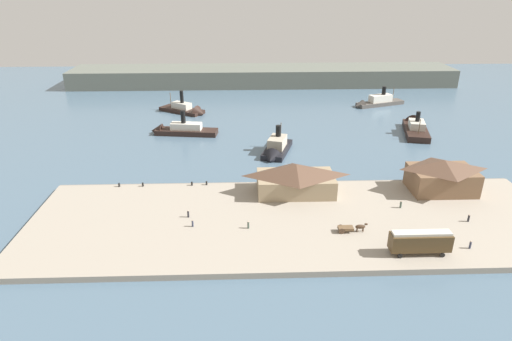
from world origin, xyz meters
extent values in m
plane|color=slate|center=(0.00, 0.00, 0.00)|extent=(320.00, 320.00, 0.00)
cube|color=#9E9384|center=(0.00, -22.00, 0.60)|extent=(110.00, 36.00, 1.20)
cube|color=gray|center=(0.00, -3.60, 0.50)|extent=(110.00, 0.80, 1.00)
cube|color=#998466|center=(1.51, -9.66, 3.40)|extent=(17.59, 9.72, 4.39)
pyramid|color=brown|center=(1.51, -9.66, 6.94)|extent=(17.94, 10.21, 2.70)
cube|color=brown|center=(35.67, -9.87, 3.95)|extent=(14.43, 9.74, 5.50)
pyramid|color=brown|center=(35.67, -9.87, 7.78)|extent=(14.72, 10.22, 2.16)
cube|color=#4C381E|center=(20.95, -35.23, 3.69)|extent=(10.91, 2.68, 3.18)
cube|color=beige|center=(20.95, -35.23, 5.53)|extent=(10.47, 1.87, 0.50)
cylinder|color=black|center=(24.77, -33.89, 1.65)|extent=(0.90, 0.18, 0.90)
cylinder|color=black|center=(24.77, -36.57, 1.65)|extent=(0.90, 0.18, 0.90)
cylinder|color=black|center=(17.13, -33.89, 1.65)|extent=(0.90, 0.18, 0.90)
cylinder|color=black|center=(17.13, -36.57, 1.65)|extent=(0.90, 0.18, 0.90)
cube|color=brown|center=(9.35, -27.37, 2.05)|extent=(2.94, 1.55, 0.50)
cylinder|color=#4C3828|center=(8.47, -26.59, 1.80)|extent=(1.20, 0.10, 1.20)
cylinder|color=#4C3828|center=(8.47, -28.14, 1.80)|extent=(1.20, 0.10, 1.20)
ellipsoid|color=#473323|center=(12.22, -27.37, 2.30)|extent=(2.00, 0.70, 0.90)
ellipsoid|color=#473323|center=(13.32, -27.37, 2.85)|extent=(0.70, 0.32, 0.44)
cylinder|color=#473323|center=(12.82, -27.17, 1.70)|extent=(0.16, 0.16, 1.00)
cylinder|color=#473323|center=(12.82, -27.57, 1.70)|extent=(0.16, 0.16, 1.00)
cylinder|color=#473323|center=(11.62, -27.17, 1.70)|extent=(0.16, 0.16, 1.00)
cylinder|color=#473323|center=(11.62, -27.57, 1.70)|extent=(0.16, 0.16, 1.00)
cylinder|color=#33384C|center=(-20.94, -24.25, 1.84)|extent=(0.37, 0.37, 1.28)
sphere|color=#CCA889|center=(-20.94, -24.25, 2.60)|extent=(0.23, 0.23, 0.23)
cylinder|color=#33384C|center=(31.08, -33.92, 1.87)|extent=(0.39, 0.39, 1.34)
sphere|color=#CCA889|center=(31.08, -33.92, 2.66)|extent=(0.24, 0.24, 0.24)
cylinder|color=#232328|center=(35.47, -24.27, 1.89)|extent=(0.40, 0.40, 1.38)
sphere|color=#CCA889|center=(35.47, -24.27, 2.70)|extent=(0.25, 0.25, 0.25)
cylinder|color=#3D4C42|center=(23.54, -17.95, 1.90)|extent=(0.41, 0.41, 1.41)
sphere|color=#CCA889|center=(23.54, -17.95, 2.73)|extent=(0.26, 0.26, 0.26)
cylinder|color=#232328|center=(-22.22, -20.41, 1.87)|extent=(0.39, 0.39, 1.35)
sphere|color=#CCA889|center=(-22.22, -20.41, 2.67)|extent=(0.25, 0.25, 0.25)
cylinder|color=#3D4C42|center=(-9.76, -25.31, 1.87)|extent=(0.39, 0.39, 1.34)
sphere|color=#CCA889|center=(-9.76, -25.31, 2.66)|extent=(0.25, 0.25, 0.25)
cylinder|color=black|center=(-19.46, -4.83, 1.65)|extent=(0.44, 0.44, 0.90)
cylinder|color=black|center=(-40.33, -5.06, 1.65)|extent=(0.44, 0.44, 0.90)
cylinder|color=black|center=(-22.97, -4.97, 1.65)|extent=(0.44, 0.44, 0.90)
cylinder|color=black|center=(-34.70, -5.06, 1.65)|extent=(0.44, 0.44, 0.90)
cube|color=black|center=(-0.38, 19.44, 0.77)|extent=(10.50, 16.65, 1.54)
cone|color=black|center=(-2.69, 12.03, 0.77)|extent=(6.13, 4.32, 5.55)
cube|color=#B2A893|center=(-0.38, 19.44, 3.08)|extent=(6.38, 8.29, 3.06)
cylinder|color=black|center=(-0.05, 20.50, 6.24)|extent=(1.59, 1.59, 3.25)
cylinder|color=brown|center=(1.00, 23.88, 4.59)|extent=(0.24, 0.24, 6.09)
cube|color=black|center=(46.58, 34.55, 0.99)|extent=(11.35, 20.50, 1.98)
cone|color=black|center=(48.95, 43.97, 0.99)|extent=(6.81, 4.89, 6.14)
cube|color=beige|center=(46.58, 34.55, 3.13)|extent=(6.25, 8.04, 2.31)
cylinder|color=black|center=(46.55, 34.41, 5.87)|extent=(1.39, 1.39, 3.18)
cylinder|color=brown|center=(45.16, 28.90, 4.32)|extent=(0.24, 0.24, 4.69)
cube|color=black|center=(-33.49, 63.10, 0.67)|extent=(18.23, 14.96, 1.33)
cone|color=black|center=(-26.10, 58.23, 0.67)|extent=(5.76, 6.45, 5.62)
cube|color=beige|center=(-33.49, 63.10, 2.49)|extent=(8.15, 7.09, 2.31)
cylinder|color=black|center=(-33.16, 62.88, 5.93)|extent=(1.36, 1.36, 4.57)
cylinder|color=brown|center=(-37.93, 66.03, 4.06)|extent=(0.24, 0.24, 5.45)
cube|color=black|center=(-28.81, 36.64, 0.84)|extent=(20.66, 8.03, 1.67)
cone|color=black|center=(-38.78, 37.96, 0.84)|extent=(4.23, 5.33, 4.90)
cube|color=silver|center=(-28.81, 36.64, 2.76)|extent=(10.34, 4.71, 2.19)
cylinder|color=black|center=(-29.63, 36.74, 5.91)|extent=(1.52, 1.52, 4.11)
cube|color=#514C47|center=(45.17, 69.86, 0.75)|extent=(20.53, 11.26, 1.50)
cone|color=#514C47|center=(35.71, 66.50, 0.75)|extent=(4.86, 5.29, 4.33)
cube|color=silver|center=(45.17, 69.86, 2.89)|extent=(9.78, 6.45, 2.77)
cylinder|color=black|center=(46.34, 70.27, 5.87)|extent=(1.59, 1.59, 3.20)
cylinder|color=brown|center=(50.85, 71.88, 4.13)|extent=(0.24, 0.24, 5.25)
cube|color=#60665B|center=(0.00, 110.00, 4.00)|extent=(180.00, 24.00, 8.00)
camera|label=1|loc=(-10.96, -101.31, 47.15)|focal=30.90mm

